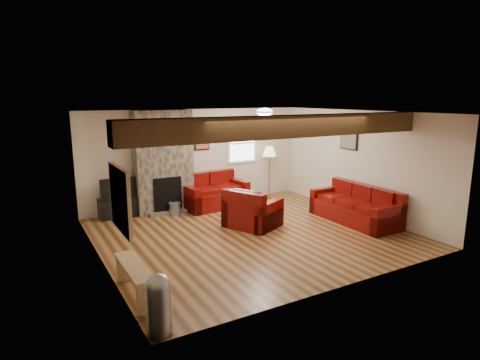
# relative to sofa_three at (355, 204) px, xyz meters

# --- Properties ---
(room) EXTENTS (8.00, 8.00, 8.00)m
(room) POSITION_rel_sofa_three_xyz_m (-2.48, 0.48, 0.84)
(room) COLOR #4E3114
(room) RESTS_ON ground
(floor) EXTENTS (6.00, 6.00, 0.00)m
(floor) POSITION_rel_sofa_three_xyz_m (-2.48, 0.48, -0.41)
(floor) COLOR #4E3114
(floor) RESTS_ON ground
(oak_beam) EXTENTS (6.00, 0.36, 0.38)m
(oak_beam) POSITION_rel_sofa_three_xyz_m (-2.48, -0.77, 1.90)
(oak_beam) COLOR #311B0E
(oak_beam) RESTS_ON room
(chimney_breast) EXTENTS (1.40, 0.67, 2.50)m
(chimney_breast) POSITION_rel_sofa_three_xyz_m (-3.48, 2.97, 0.81)
(chimney_breast) COLOR #342F28
(chimney_breast) RESTS_ON floor
(back_window) EXTENTS (0.90, 0.08, 1.10)m
(back_window) POSITION_rel_sofa_three_xyz_m (-1.13, 3.19, 1.14)
(back_window) COLOR white
(back_window) RESTS_ON room
(hatch_window) EXTENTS (0.08, 1.00, 0.90)m
(hatch_window) POSITION_rel_sofa_three_xyz_m (-5.44, -1.02, 1.04)
(hatch_window) COLOR tan
(hatch_window) RESTS_ON room
(ceiling_dome) EXTENTS (0.40, 0.40, 0.18)m
(ceiling_dome) POSITION_rel_sofa_three_xyz_m (-1.58, 1.38, 2.03)
(ceiling_dome) COLOR white
(ceiling_dome) RESTS_ON room
(artwork_back) EXTENTS (0.42, 0.06, 0.52)m
(artwork_back) POSITION_rel_sofa_three_xyz_m (-2.33, 3.19, 1.29)
(artwork_back) COLOR black
(artwork_back) RESTS_ON room
(artwork_right) EXTENTS (0.06, 0.55, 0.42)m
(artwork_right) POSITION_rel_sofa_three_xyz_m (0.48, 0.78, 1.34)
(artwork_right) COLOR black
(artwork_right) RESTS_ON room
(sofa_three) EXTENTS (0.91, 2.13, 0.82)m
(sofa_three) POSITION_rel_sofa_three_xyz_m (0.00, 0.00, 0.00)
(sofa_three) COLOR #480506
(sofa_three) RESTS_ON floor
(loveseat) EXTENTS (1.74, 1.11, 0.88)m
(loveseat) POSITION_rel_sofa_three_xyz_m (-2.24, 2.71, 0.03)
(loveseat) COLOR #480506
(loveseat) RESTS_ON floor
(armchair_red) EXTENTS (1.28, 1.34, 0.85)m
(armchair_red) POSITION_rel_sofa_three_xyz_m (-2.19, 0.87, 0.01)
(armchair_red) COLOR #480506
(armchair_red) RESTS_ON floor
(coffee_table) EXTENTS (0.85, 0.85, 0.44)m
(coffee_table) POSITION_rel_sofa_three_xyz_m (-2.26, 1.01, -0.20)
(coffee_table) COLOR #462C16
(coffee_table) RESTS_ON floor
(tv_cabinet) EXTENTS (0.94, 0.38, 0.47)m
(tv_cabinet) POSITION_rel_sofa_three_xyz_m (-4.59, 3.01, -0.18)
(tv_cabinet) COLOR black
(tv_cabinet) RESTS_ON floor
(television) EXTENTS (0.86, 0.11, 0.49)m
(television) POSITION_rel_sofa_three_xyz_m (-4.59, 3.01, 0.31)
(television) COLOR black
(television) RESTS_ON tv_cabinet
(floor_lamp) EXTENTS (0.38, 0.38, 1.46)m
(floor_lamp) POSITION_rel_sofa_three_xyz_m (-0.49, 2.78, 0.84)
(floor_lamp) COLOR #A67F45
(floor_lamp) RESTS_ON floor
(pine_bench) EXTENTS (0.29, 1.23, 0.46)m
(pine_bench) POSITION_rel_sofa_three_xyz_m (-5.31, -1.01, -0.18)
(pine_bench) COLOR tan
(pine_bench) RESTS_ON floor
(pedal_bin) EXTENTS (0.35, 0.35, 0.76)m
(pedal_bin) POSITION_rel_sofa_three_xyz_m (-5.30, -2.07, -0.03)
(pedal_bin) COLOR #A9A9AE
(pedal_bin) RESTS_ON floor
(coal_bucket) EXTENTS (0.31, 0.31, 0.30)m
(coal_bucket) POSITION_rel_sofa_three_xyz_m (-3.36, 2.58, -0.26)
(coal_bucket) COLOR gray
(coal_bucket) RESTS_ON floor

